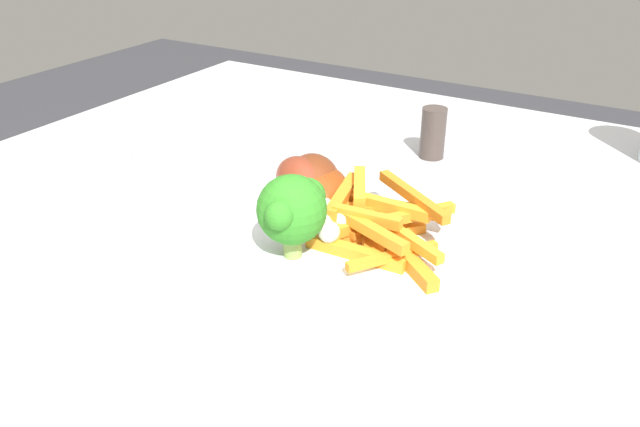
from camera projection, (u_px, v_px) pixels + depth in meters
name	position (u px, v px, depth m)	size (l,w,h in m)	color
dining_table	(250.00, 344.00, 0.62)	(1.09, 0.88, 0.72)	#B7B7BC
dinner_plate	(320.00, 238.00, 0.60)	(0.29, 0.29, 0.01)	silver
broccoli_floret_front	(291.00, 208.00, 0.54)	(0.07, 0.06, 0.07)	#8AA84F
carrot_fries_pile	(379.00, 222.00, 0.57)	(0.14, 0.14, 0.04)	orange
chicken_drumstick_near	(314.00, 182.00, 0.64)	(0.12, 0.10, 0.05)	#4C1B0C
chicken_drumstick_far	(305.00, 184.00, 0.63)	(0.09, 0.12, 0.05)	#5A1D11
chicken_drumstick_extra	(319.00, 191.00, 0.63)	(0.12, 0.11, 0.04)	#5E200A
fork	(132.00, 135.00, 0.84)	(0.19, 0.01, 0.01)	silver
pepper_shaker	(433.00, 133.00, 0.77)	(0.03, 0.03, 0.06)	#423833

